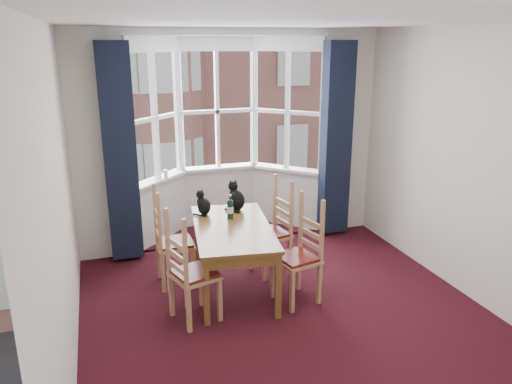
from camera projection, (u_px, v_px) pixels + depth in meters
name	position (u px, v px, depth m)	size (l,w,h in m)	color
floor	(294.00, 325.00, 4.85)	(4.50, 4.50, 0.00)	black
ceiling	(302.00, 21.00, 4.03)	(4.50, 4.50, 0.00)	white
wall_left	(58.00, 210.00, 3.85)	(4.50, 4.50, 0.00)	silver
wall_right	(481.00, 169.00, 5.03)	(4.50, 4.50, 0.00)	silver
wall_near	(478.00, 313.00, 2.39)	(4.00, 4.00, 0.00)	silver
wall_back_pier_left	(99.00, 148.00, 6.00)	(0.70, 0.12, 2.80)	silver
wall_back_pier_right	(345.00, 133.00, 6.97)	(0.70, 0.12, 2.80)	silver
bay_window	(222.00, 134.00, 6.94)	(2.76, 0.94, 2.80)	white
curtain_left	(120.00, 154.00, 5.91)	(0.38, 0.22, 2.60)	black
curtain_right	(336.00, 140.00, 6.75)	(0.38, 0.22, 2.60)	black
dining_table	(233.00, 234.00, 5.38)	(1.00, 1.59, 0.73)	brown
chair_left_near	(186.00, 277.00, 4.78)	(0.51, 0.52, 0.92)	tan
chair_left_far	(167.00, 245.00, 5.53)	(0.40, 0.42, 0.92)	tan
chair_right_near	(303.00, 257.00, 5.21)	(0.48, 0.50, 0.92)	tan
chair_right_far	(276.00, 233.00, 5.86)	(0.47, 0.49, 0.92)	tan
cat_left	(204.00, 205.00, 5.71)	(0.22, 0.25, 0.29)	black
cat_right	(236.00, 199.00, 5.86)	(0.23, 0.29, 0.36)	black
wine_bottle	(230.00, 208.00, 5.56)	(0.07, 0.07, 0.28)	black
candle_tall	(166.00, 174.00, 6.70)	(0.06, 0.06, 0.11)	white
street	(123.00, 165.00, 35.93)	(80.00, 80.00, 0.00)	#333335
tenement_building	(141.00, 71.00, 17.12)	(18.40, 7.80, 15.20)	#AD6959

